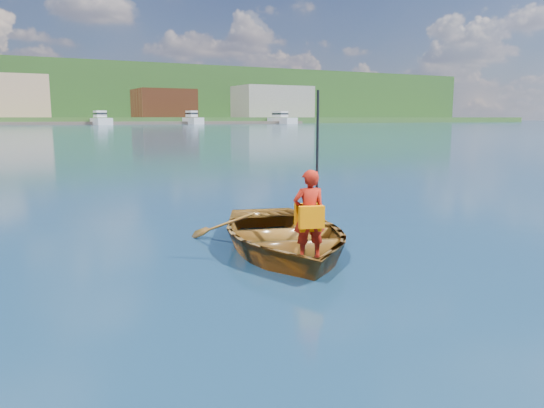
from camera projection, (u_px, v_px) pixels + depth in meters
ground at (329, 241)px, 8.73m from camera, size 600.00×600.00×0.00m
rowboat at (283, 235)px, 8.08m from camera, size 3.58×4.34×0.78m
child_paddler at (309, 214)px, 7.17m from camera, size 0.51×0.41×2.27m
shoreline at (5, 97)px, 214.17m from camera, size 400.00×140.00×22.00m
dock at (29, 123)px, 139.82m from camera, size 159.91×14.64×0.80m
marina_yachts at (51, 120)px, 137.83m from camera, size 146.94×13.47×4.40m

